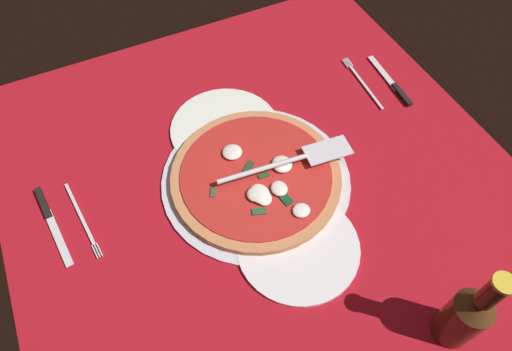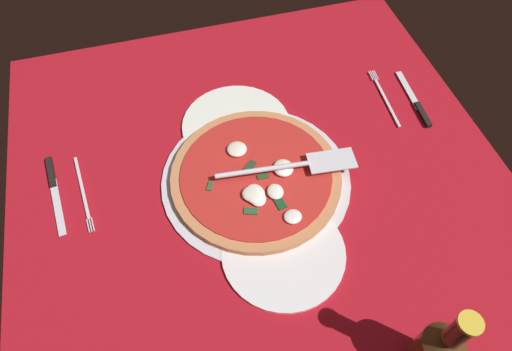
{
  "view_description": "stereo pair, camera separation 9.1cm",
  "coord_description": "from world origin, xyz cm",
  "px_view_note": "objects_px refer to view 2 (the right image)",
  "views": [
    {
      "loc": [
        -47.42,
        23.68,
        76.49
      ],
      "look_at": [
        -0.82,
        1.08,
        2.01
      ],
      "focal_mm": 32.02,
      "sensor_mm": 36.0,
      "label": 1
    },
    {
      "loc": [
        -50.65,
        15.21,
        76.49
      ],
      "look_at": [
        -0.82,
        1.08,
        2.01
      ],
      "focal_mm": 32.02,
      "sensor_mm": 36.0,
      "label": 2
    }
  ],
  "objects_px": {
    "place_setting_far": "(68,191)",
    "pizza_server": "(293,166)",
    "dinner_plate_right": "(236,125)",
    "beer_bottle": "(436,350)",
    "dinner_plate_left": "(283,252)",
    "pizza": "(256,176)",
    "place_setting_near": "(401,102)"
  },
  "relations": [
    {
      "from": "beer_bottle",
      "to": "place_setting_far",
      "type": "bearing_deg",
      "value": 47.23
    },
    {
      "from": "pizza_server",
      "to": "place_setting_far",
      "type": "xyz_separation_m",
      "value": [
        0.09,
        0.44,
        -0.04
      ]
    },
    {
      "from": "dinner_plate_right",
      "to": "beer_bottle",
      "type": "xyz_separation_m",
      "value": [
        -0.56,
        -0.16,
        0.08
      ]
    },
    {
      "from": "place_setting_near",
      "to": "pizza_server",
      "type": "bearing_deg",
      "value": 117.07
    },
    {
      "from": "pizza_server",
      "to": "beer_bottle",
      "type": "xyz_separation_m",
      "value": [
        -0.39,
        -0.08,
        0.04
      ]
    },
    {
      "from": "pizza_server",
      "to": "dinner_plate_right",
      "type": "bearing_deg",
      "value": 120.11
    },
    {
      "from": "place_setting_near",
      "to": "dinner_plate_right",
      "type": "bearing_deg",
      "value": 89.08
    },
    {
      "from": "dinner_plate_left",
      "to": "pizza_server",
      "type": "relative_size",
      "value": 0.8
    },
    {
      "from": "pizza_server",
      "to": "pizza",
      "type": "bearing_deg",
      "value": 176.91
    },
    {
      "from": "dinner_plate_right",
      "to": "place_setting_near",
      "type": "bearing_deg",
      "value": -94.84
    },
    {
      "from": "dinner_plate_left",
      "to": "beer_bottle",
      "type": "relative_size",
      "value": 1.07
    },
    {
      "from": "pizza",
      "to": "place_setting_far",
      "type": "xyz_separation_m",
      "value": [
        0.08,
        0.37,
        -0.01
      ]
    },
    {
      "from": "pizza",
      "to": "pizza_server",
      "type": "height_order",
      "value": "pizza_server"
    },
    {
      "from": "place_setting_near",
      "to": "dinner_plate_left",
      "type": "bearing_deg",
      "value": 131.36
    },
    {
      "from": "beer_bottle",
      "to": "pizza_server",
      "type": "bearing_deg",
      "value": 12.03
    },
    {
      "from": "beer_bottle",
      "to": "pizza",
      "type": "bearing_deg",
      "value": 20.93
    },
    {
      "from": "place_setting_far",
      "to": "beer_bottle",
      "type": "bearing_deg",
      "value": 40.88
    },
    {
      "from": "pizza",
      "to": "beer_bottle",
      "type": "bearing_deg",
      "value": -159.07
    },
    {
      "from": "place_setting_far",
      "to": "pizza_server",
      "type": "bearing_deg",
      "value": 72.31
    },
    {
      "from": "dinner_plate_right",
      "to": "pizza_server",
      "type": "height_order",
      "value": "pizza_server"
    },
    {
      "from": "dinner_plate_left",
      "to": "beer_bottle",
      "type": "bearing_deg",
      "value": -147.72
    },
    {
      "from": "pizza_server",
      "to": "place_setting_far",
      "type": "relative_size",
      "value": 1.39
    },
    {
      "from": "pizza_server",
      "to": "place_setting_far",
      "type": "distance_m",
      "value": 0.45
    },
    {
      "from": "place_setting_near",
      "to": "place_setting_far",
      "type": "xyz_separation_m",
      "value": [
        -0.04,
        0.74,
        0.0
      ]
    },
    {
      "from": "dinner_plate_right",
      "to": "pizza_server",
      "type": "bearing_deg",
      "value": -155.69
    },
    {
      "from": "place_setting_far",
      "to": "dinner_plate_left",
      "type": "bearing_deg",
      "value": 50.38
    },
    {
      "from": "pizza",
      "to": "pizza_server",
      "type": "distance_m",
      "value": 0.08
    },
    {
      "from": "pizza",
      "to": "place_setting_far",
      "type": "distance_m",
      "value": 0.37
    },
    {
      "from": "dinner_plate_right",
      "to": "pizza_server",
      "type": "relative_size",
      "value": 0.84
    },
    {
      "from": "pizza",
      "to": "pizza_server",
      "type": "bearing_deg",
      "value": -98.89
    },
    {
      "from": "beer_bottle",
      "to": "dinner_plate_right",
      "type": "bearing_deg",
      "value": 15.8
    },
    {
      "from": "dinner_plate_right",
      "to": "dinner_plate_left",
      "type": "bearing_deg",
      "value": -178.8
    }
  ]
}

